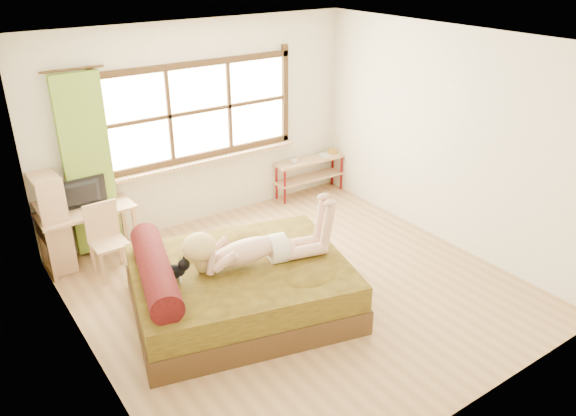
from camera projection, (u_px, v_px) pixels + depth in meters
floor at (299, 289)px, 6.34m from camera, size 4.50×4.50×0.00m
ceiling at (301, 43)px, 5.19m from camera, size 4.50×4.50×0.00m
wall_back at (200, 125)px, 7.43m from camera, size 4.50×0.00×4.50m
wall_front at (480, 273)px, 4.09m from camera, size 4.50×0.00×4.50m
wall_left at (78, 237)px, 4.60m from camera, size 0.00×4.50×4.50m
wall_right at (447, 139)px, 6.92m from camera, size 0.00×4.50×4.50m
window at (201, 114)px, 7.34m from camera, size 2.80×0.16×1.46m
curtain at (88, 166)px, 6.63m from camera, size 0.55×0.10×2.20m
bed at (236, 286)px, 5.84m from camera, size 2.55×2.24×0.83m
woman at (255, 235)px, 5.65m from camera, size 1.59×0.80×0.66m
kitten at (170, 271)px, 5.40m from camera, size 0.35×0.21×0.26m
desk at (86, 217)px, 6.65m from camera, size 1.11×0.53×0.69m
monitor at (82, 195)px, 6.57m from camera, size 0.62×0.10×0.35m
chair at (106, 235)px, 6.47m from camera, size 0.39×0.39×0.86m
pipe_shelf at (310, 168)px, 8.58m from camera, size 1.16×0.33×0.65m
cup at (294, 160)px, 8.33m from camera, size 0.11×0.11×0.09m
book at (320, 156)px, 8.61m from camera, size 0.15×0.20×0.01m
bookshelf at (52, 221)px, 6.51m from camera, size 0.30×0.52×1.20m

